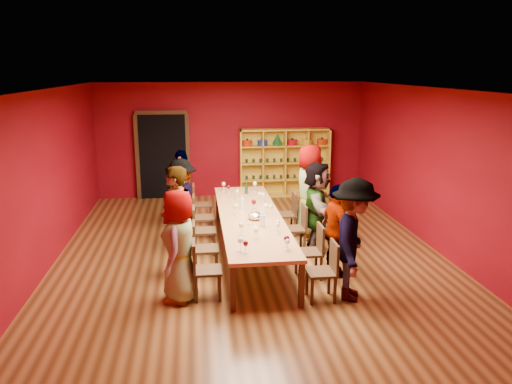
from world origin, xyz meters
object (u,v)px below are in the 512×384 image
chair_person_left_2 (200,228)px  spittoon_bowl (255,216)px  person_right_1 (336,231)px  chair_person_left_4 (199,202)px  chair_person_right_1 (314,248)px  wine_bottle (246,189)px  chair_person_left_0 (202,267)px  person_left_0 (179,246)px  chair_person_left_1 (201,245)px  chair_person_right_2 (298,225)px  chair_person_right_3 (289,212)px  chair_person_right_0 (327,268)px  chair_person_left_3 (200,215)px  person_left_4 (183,188)px  person_right_0 (354,240)px  tasting_table (250,218)px  person_left_2 (176,212)px  person_right_2 (317,207)px  shelving_unit (284,159)px  person_left_1 (175,222)px  person_right_3 (309,190)px  person_left_3 (182,200)px

chair_person_left_2 → spittoon_bowl: chair_person_left_2 is taller
person_right_1 → spittoon_bowl: person_right_1 is taller
chair_person_left_4 → chair_person_right_1: bearing=-59.9°
spittoon_bowl → wine_bottle: 1.86m
chair_person_left_0 → person_left_0: bearing=180.0°
spittoon_bowl → wine_bottle: size_ratio=0.97×
chair_person_left_1 → chair_person_right_2: 2.01m
chair_person_left_2 → chair_person_right_3: bearing=24.9°
chair_person_right_0 → chair_person_right_3: bearing=90.0°
chair_person_left_3 → chair_person_right_1: same height
person_left_0 → chair_person_left_3: bearing=-175.9°
person_left_4 → chair_person_right_3: (2.16, -0.97, -0.33)m
person_right_0 → tasting_table: bearing=54.7°
chair_person_right_1 → person_left_0: bearing=-165.7°
chair_person_right_1 → person_right_1: person_right_1 is taller
person_left_2 → spittoon_bowl: (1.40, -0.43, 0.00)m
chair_person_left_3 → chair_person_left_0: bearing=-90.0°
person_right_2 → chair_person_right_3: 1.06m
shelving_unit → person_left_2: 4.96m
chair_person_left_0 → chair_person_right_1: 1.90m
chair_person_left_2 → person_left_2: person_left_2 is taller
spittoon_bowl → person_left_2: bearing=163.1°
shelving_unit → chair_person_left_0: size_ratio=2.70×
chair_person_left_2 → person_left_4: (-0.34, 1.82, 0.33)m
person_right_0 → chair_person_right_3: person_right_0 is taller
person_left_0 → chair_person_left_2: 1.92m
person_right_0 → chair_person_right_2: size_ratio=2.06×
person_left_1 → chair_person_left_3: bearing=-176.0°
shelving_unit → person_right_0: person_right_0 is taller
person_left_2 → person_right_0: bearing=65.5°
shelving_unit → person_right_2: shelving_unit is taller
shelving_unit → chair_person_left_0: shelving_unit is taller
person_left_2 → person_right_0: 3.40m
person_left_1 → person_left_2: bearing=-161.9°
person_right_0 → chair_person_left_2: bearing=67.0°
chair_person_left_3 → chair_person_right_0: 3.49m
chair_person_right_0 → chair_person_right_2: (0.00, 2.04, 0.00)m
wine_bottle → chair_person_right_2: bearing=-61.9°
person_left_1 → person_right_2: person_left_1 is taller
tasting_table → person_right_3: person_right_3 is taller
chair_person_left_3 → chair_person_right_0: size_ratio=1.00×
shelving_unit → person_left_2: shelving_unit is taller
person_right_1 → chair_person_right_0: bearing=144.8°
chair_person_left_4 → person_left_4: (-0.34, 0.00, 0.33)m
person_right_0 → spittoon_bowl: bearing=57.0°
chair_person_left_2 → chair_person_right_2: 1.82m
tasting_table → person_left_3: person_left_3 is taller
tasting_table → chair_person_right_3: (0.91, 1.03, -0.20)m
person_left_3 → chair_person_left_4: size_ratio=1.84×
chair_person_left_1 → chair_person_right_3: size_ratio=1.00×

